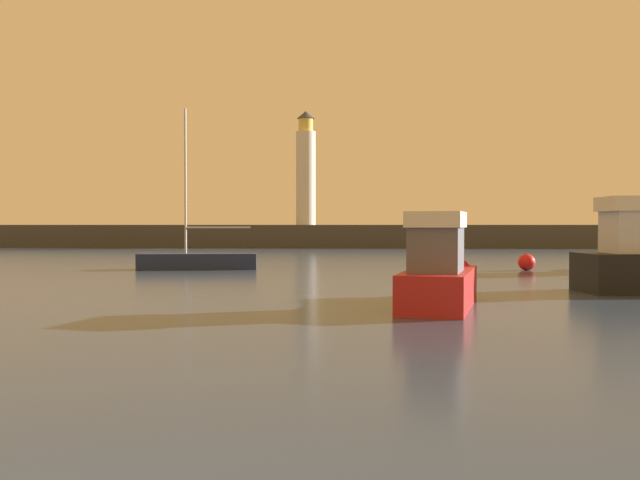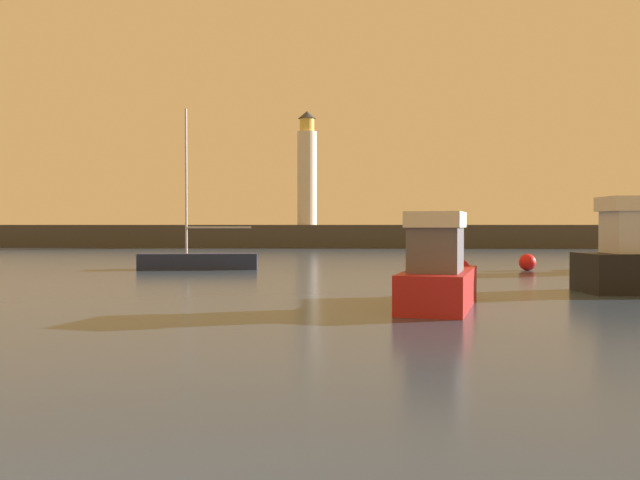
{
  "view_description": "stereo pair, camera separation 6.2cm",
  "coord_description": "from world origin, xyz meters",
  "px_view_note": "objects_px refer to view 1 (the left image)",
  "views": [
    {
      "loc": [
        1.75,
        -2.81,
        2.33
      ],
      "look_at": [
        0.75,
        19.81,
        1.83
      ],
      "focal_mm": 37.41,
      "sensor_mm": 36.0,
      "label": 1
    },
    {
      "loc": [
        1.81,
        -2.8,
        2.33
      ],
      "look_at": [
        0.75,
        19.81,
        1.83
      ],
      "focal_mm": 37.41,
      "sensor_mm": 36.0,
      "label": 2
    }
  ],
  "objects_px": {
    "motorboat_2": "(442,275)",
    "sailboat_moored": "(198,260)",
    "lighthouse": "(306,171)",
    "mooring_buoy": "(527,262)"
  },
  "relations": [
    {
      "from": "motorboat_2",
      "to": "mooring_buoy",
      "type": "height_order",
      "value": "motorboat_2"
    },
    {
      "from": "lighthouse",
      "to": "sailboat_moored",
      "type": "relative_size",
      "value": 1.44
    },
    {
      "from": "sailboat_moored",
      "to": "mooring_buoy",
      "type": "bearing_deg",
      "value": -0.85
    },
    {
      "from": "lighthouse",
      "to": "motorboat_2",
      "type": "relative_size",
      "value": 1.87
    },
    {
      "from": "motorboat_2",
      "to": "mooring_buoy",
      "type": "bearing_deg",
      "value": 66.85
    },
    {
      "from": "mooring_buoy",
      "to": "lighthouse",
      "type": "bearing_deg",
      "value": 110.52
    },
    {
      "from": "motorboat_2",
      "to": "sailboat_moored",
      "type": "bearing_deg",
      "value": 125.18
    },
    {
      "from": "motorboat_2",
      "to": "mooring_buoy",
      "type": "distance_m",
      "value": 16.27
    },
    {
      "from": "lighthouse",
      "to": "sailboat_moored",
      "type": "height_order",
      "value": "lighthouse"
    },
    {
      "from": "sailboat_moored",
      "to": "motorboat_2",
      "type": "bearing_deg",
      "value": -54.82
    }
  ]
}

